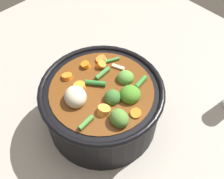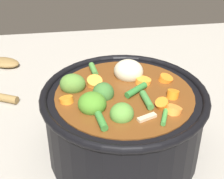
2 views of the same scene
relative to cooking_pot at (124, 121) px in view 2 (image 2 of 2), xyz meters
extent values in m
plane|color=#9E998E|center=(0.00, 0.00, -0.07)|extent=(1.10, 1.10, 0.00)
cylinder|color=black|center=(0.00, 0.00, -0.01)|extent=(0.25, 0.25, 0.12)
torus|color=black|center=(0.00, 0.00, 0.05)|extent=(0.27, 0.27, 0.01)
cylinder|color=brown|center=(0.00, 0.00, 0.00)|extent=(0.22, 0.22, 0.11)
ellipsoid|color=#488426|center=(0.05, 0.03, 0.06)|extent=(0.05, 0.05, 0.03)
ellipsoid|color=#548032|center=(0.08, -0.03, 0.06)|extent=(0.05, 0.04, 0.03)
ellipsoid|color=#578E38|center=(0.01, 0.06, 0.06)|extent=(0.05, 0.05, 0.03)
ellipsoid|color=#3A6C2E|center=(0.03, 0.00, 0.06)|extent=(0.04, 0.04, 0.03)
cylinder|color=orange|center=(0.04, -0.03, 0.06)|extent=(0.03, 0.03, 0.02)
cylinder|color=orange|center=(0.09, 0.01, 0.05)|extent=(0.03, 0.03, 0.02)
cylinder|color=orange|center=(-0.07, 0.02, 0.06)|extent=(0.03, 0.03, 0.02)
cylinder|color=orange|center=(-0.05, 0.04, 0.06)|extent=(0.03, 0.03, 0.02)
cylinder|color=orange|center=(-0.04, -0.03, 0.05)|extent=(0.03, 0.03, 0.01)
cylinder|color=orange|center=(-0.08, -0.03, 0.05)|extent=(0.03, 0.03, 0.02)
cylinder|color=orange|center=(-0.06, 0.06, 0.05)|extent=(0.03, 0.03, 0.02)
ellipsoid|color=beige|center=(-0.02, -0.05, 0.06)|extent=(0.06, 0.06, 0.04)
cylinder|color=#397F32|center=(0.04, 0.07, 0.06)|extent=(0.02, 0.04, 0.01)
cylinder|color=#2E7630|center=(-0.02, 0.00, 0.06)|extent=(0.04, 0.03, 0.01)
cylinder|color=#4B8C3C|center=(0.04, -0.08, 0.06)|extent=(0.01, 0.04, 0.01)
cylinder|color=#41823B|center=(-0.03, 0.03, 0.06)|extent=(0.01, 0.04, 0.01)
cylinder|color=#418D3B|center=(-0.04, 0.07, 0.06)|extent=(0.02, 0.03, 0.01)
cube|color=#CFB591|center=(-0.02, 0.07, 0.05)|extent=(0.03, 0.02, 0.01)
ellipsoid|color=olive|center=(0.24, -0.35, -0.06)|extent=(0.09, 0.07, 0.02)
camera|label=1|loc=(0.27, -0.23, 0.50)|focal=44.51mm
camera|label=2|loc=(0.08, 0.44, 0.34)|focal=54.43mm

